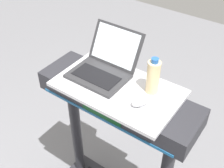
% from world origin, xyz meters
% --- Properties ---
extents(desk_board, '(0.65, 0.38, 0.02)m').
position_xyz_m(desk_board, '(0.00, 0.70, 1.11)').
color(desk_board, silver).
rests_on(desk_board, treadmill_base).
extents(laptop, '(0.30, 0.33, 0.22)m').
position_xyz_m(laptop, '(-0.13, 0.76, 1.17)').
color(laptop, '#2D2D30').
rests_on(laptop, desk_board).
extents(computer_mouse, '(0.09, 0.11, 0.03)m').
position_xyz_m(computer_mouse, '(0.16, 0.66, 1.14)').
color(computer_mouse, '#B2B2B7').
rests_on(computer_mouse, desk_board).
extents(water_bottle, '(0.07, 0.07, 0.20)m').
position_xyz_m(water_bottle, '(0.16, 0.77, 1.21)').
color(water_bottle, beige).
rests_on(water_bottle, desk_board).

